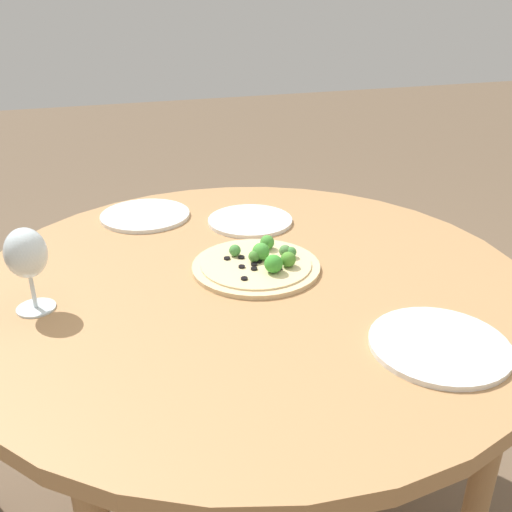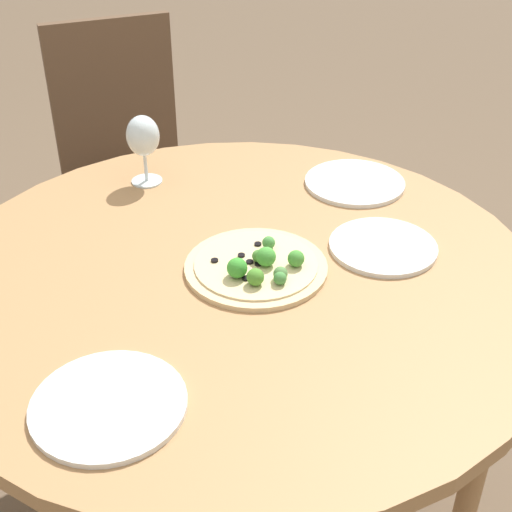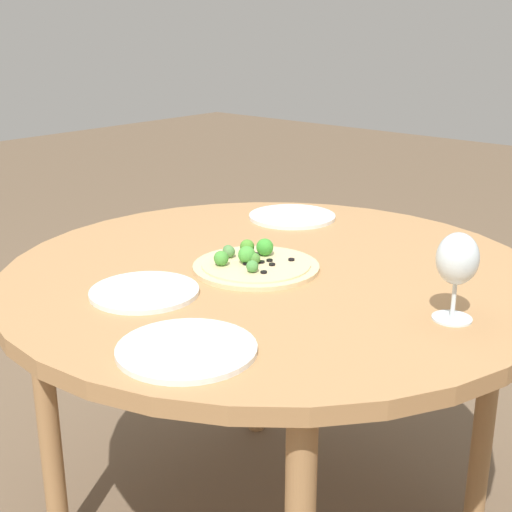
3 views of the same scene
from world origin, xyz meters
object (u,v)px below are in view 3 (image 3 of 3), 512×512
object	(u,v)px
plate_far	(144,292)
plate_near	(187,349)
plate_side	(292,216)
pizza	(254,264)
wine_glass	(458,261)

from	to	relation	value
plate_far	plate_near	bearing A→B (deg)	153.77
plate_near	plate_side	xyz separation A→B (m)	(0.38, -0.75, 0.00)
pizza	plate_side	bearing A→B (deg)	-62.92
wine_glass	plate_side	distance (m)	0.73
wine_glass	plate_side	xyz separation A→B (m)	(0.64, -0.34, -0.11)
pizza	plate_side	distance (m)	0.42
plate_near	plate_side	world-z (taller)	same
pizza	plate_near	world-z (taller)	pizza
wine_glass	plate_near	world-z (taller)	wine_glass
plate_side	plate_far	bearing A→B (deg)	101.55
plate_near	plate_side	distance (m)	0.84
pizza	plate_far	xyz separation A→B (m)	(0.06, 0.25, -0.01)
pizza	plate_near	xyz separation A→B (m)	(-0.18, 0.38, -0.01)
pizza	plate_side	size ratio (longest dim) A/B	1.17
pizza	plate_near	size ratio (longest dim) A/B	1.18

